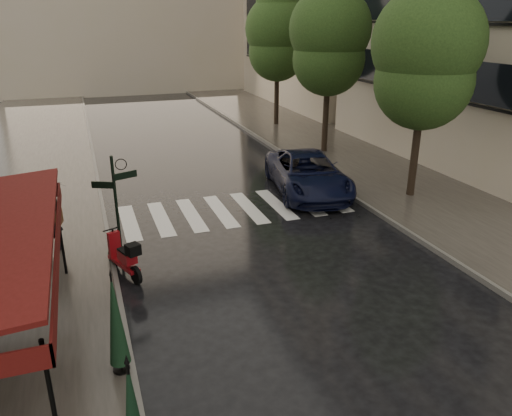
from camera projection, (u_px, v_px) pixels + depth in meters
ground at (189, 313)px, 11.51m from camera, size 120.00×120.00×0.00m
sidewalk_near at (20, 180)px, 20.65m from camera, size 6.00×60.00×0.12m
sidewalk_far at (337, 151)px, 25.23m from camera, size 5.50×60.00×0.12m
curb_near at (96, 173)px, 21.59m from camera, size 0.12×60.00×0.16m
curb_far at (286, 155)px, 24.35m from camera, size 0.12×60.00×0.16m
crosswalk at (235, 209)px, 17.71m from camera, size 7.85×3.20×0.01m
signpost at (116, 202)px, 13.12m from camera, size 1.17×0.29×3.10m
tree_near at (427, 51)px, 16.98m from camera, size 3.80×3.80×7.99m
tree_mid at (330, 35)px, 23.01m from camera, size 3.80×3.80×8.34m
tree_far at (277, 34)px, 29.28m from camera, size 3.80×3.80×8.16m
pedestrian_with_umbrella at (46, 194)px, 13.79m from camera, size 1.30×1.32×2.56m
scooter at (125, 257)px, 13.00m from camera, size 0.86×1.65×1.14m
parked_car at (308, 173)px, 19.20m from camera, size 3.41×5.79×1.51m
parasol_back at (116, 320)px, 9.08m from camera, size 0.39×0.39×2.09m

